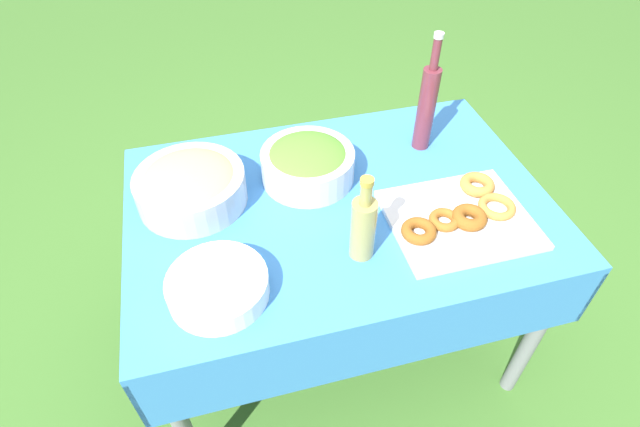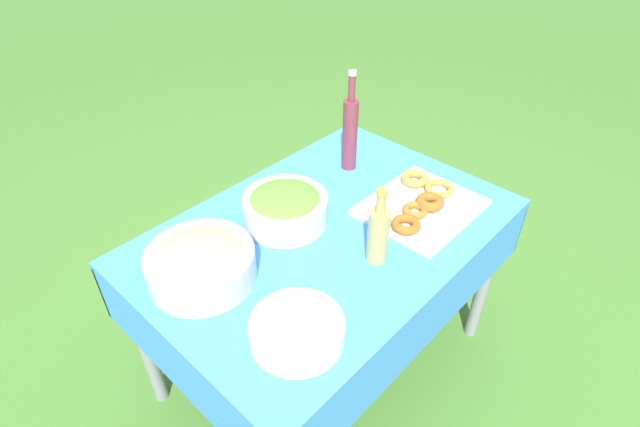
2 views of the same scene
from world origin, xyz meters
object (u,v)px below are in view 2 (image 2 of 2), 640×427
pasta_bowl (201,262)px  wine_bottle (350,132)px  olive_oil_bottle (378,233)px  plate_stack (297,331)px  donut_platter (421,204)px  salad_bowl (285,207)px

pasta_bowl → wine_bottle: size_ratio=0.81×
pasta_bowl → olive_oil_bottle: 0.52m
plate_stack → pasta_bowl: bearing=-84.7°
pasta_bowl → wine_bottle: bearing=-173.9°
olive_oil_bottle → wine_bottle: wine_bottle is taller
donut_platter → plate_stack: plate_stack is taller
olive_oil_bottle → wine_bottle: (-0.34, -0.40, 0.05)m
donut_platter → salad_bowl: bearing=-37.9°
donut_platter → olive_oil_bottle: bearing=8.4°
salad_bowl → donut_platter: bearing=142.1°
salad_bowl → donut_platter: size_ratio=0.71×
donut_platter → plate_stack: bearing=6.9°
pasta_bowl → olive_oil_bottle: size_ratio=1.22×
plate_stack → wine_bottle: bearing=-148.6°
donut_platter → wine_bottle: size_ratio=1.03×
olive_oil_bottle → wine_bottle: bearing=-130.2°
donut_platter → olive_oil_bottle: 0.33m
donut_platter → pasta_bowl: bearing=-20.8°
salad_bowl → wine_bottle: bearing=-170.7°
salad_bowl → pasta_bowl: (0.35, 0.01, 0.00)m
pasta_bowl → wine_bottle: (-0.75, -0.08, 0.09)m
olive_oil_bottle → donut_platter: bearing=-171.6°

